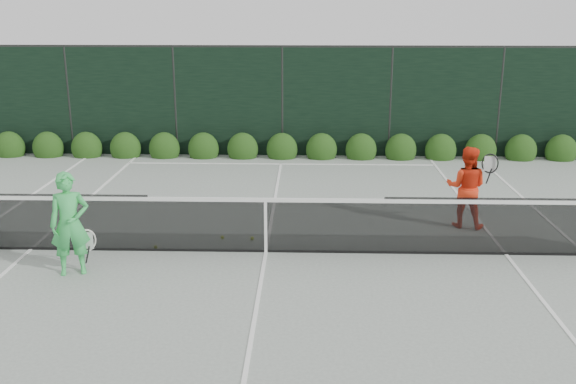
{
  "coord_description": "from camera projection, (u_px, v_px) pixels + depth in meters",
  "views": [
    {
      "loc": [
        0.69,
        -10.32,
        4.1
      ],
      "look_at": [
        0.37,
        0.3,
        1.0
      ],
      "focal_mm": 40.0,
      "sensor_mm": 36.0,
      "label": 1
    }
  ],
  "objects": [
    {
      "name": "ground",
      "position": [
        266.0,
        252.0,
        11.07
      ],
      "size": [
        80.0,
        80.0,
        0.0
      ],
      "primitive_type": "plane",
      "color": "gray",
      "rests_on": "ground"
    },
    {
      "name": "tennis_net",
      "position": [
        264.0,
        223.0,
        10.92
      ],
      "size": [
        12.9,
        0.1,
        1.07
      ],
      "color": "black",
      "rests_on": "ground"
    },
    {
      "name": "player_woman",
      "position": [
        70.0,
        224.0,
        9.99
      ],
      "size": [
        0.7,
        0.57,
        1.65
      ],
      "rotation": [
        0.0,
        0.0,
        0.32
      ],
      "color": "#38C158",
      "rests_on": "ground"
    },
    {
      "name": "player_man",
      "position": [
        466.0,
        187.0,
        12.15
      ],
      "size": [
        0.95,
        0.8,
        1.57
      ],
      "rotation": [
        0.0,
        0.0,
        2.83
      ],
      "color": "red",
      "rests_on": "ground"
    },
    {
      "name": "court_lines",
      "position": [
        266.0,
        252.0,
        11.07
      ],
      "size": [
        11.03,
        23.83,
        0.01
      ],
      "color": "white",
      "rests_on": "ground"
    },
    {
      "name": "windscreen_fence",
      "position": [
        251.0,
        219.0,
        8.05
      ],
      "size": [
        32.0,
        21.07,
        3.06
      ],
      "color": "black",
      "rests_on": "ground"
    },
    {
      "name": "hedge_row",
      "position": [
        282.0,
        150.0,
        17.87
      ],
      "size": [
        31.66,
        0.65,
        0.94
      ],
      "color": "#173A0F",
      "rests_on": "ground"
    },
    {
      "name": "tennis_balls",
      "position": [
        211.0,
        241.0,
        11.51
      ],
      "size": [
        1.72,
        0.59,
        0.07
      ],
      "color": "#C5DF31",
      "rests_on": "ground"
    }
  ]
}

